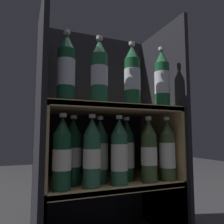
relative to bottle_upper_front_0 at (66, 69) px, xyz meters
name	(u,v)px	position (x,y,z in m)	size (l,w,h in m)	color
fridge_back_wall	(95,127)	(0.22, 0.33, -0.21)	(0.64, 0.02, 1.04)	black
fridge_side_left	(39,124)	(-0.08, 0.14, -0.21)	(0.02, 0.41, 1.04)	black
fridge_side_right	(162,126)	(0.53, 0.14, -0.21)	(0.02, 0.41, 1.04)	black
shelf_lower	(108,192)	(0.22, 0.13, -0.51)	(0.60, 0.37, 0.28)	tan
shelf_upper	(108,145)	(0.22, 0.13, -0.30)	(0.60, 0.37, 0.61)	tan
bottle_upper_front_0	(66,69)	(0.00, 0.00, 0.00)	(0.07, 0.07, 0.28)	#144228
bottle_upper_front_1	(99,73)	(0.14, 0.00, 0.00)	(0.07, 0.07, 0.28)	#1E5638
bottle_upper_front_2	(132,77)	(0.29, 0.00, 0.00)	(0.07, 0.07, 0.28)	#194C2D
bottle_upper_front_3	(162,80)	(0.44, 0.00, 0.00)	(0.07, 0.07, 0.28)	#194C2D
bottle_lower_front_0	(62,155)	(-0.01, 0.00, -0.33)	(0.07, 0.07, 0.28)	#144228
bottle_lower_front_1	(92,154)	(0.11, 0.00, -0.33)	(0.07, 0.07, 0.28)	#285B42
bottle_lower_front_2	(120,153)	(0.23, 0.00, -0.33)	(0.07, 0.07, 0.28)	#285B42
bottle_lower_front_3	(149,152)	(0.37, 0.00, -0.33)	(0.07, 0.07, 0.28)	#384C28
bottle_lower_front_4	(167,152)	(0.46, 0.00, -0.33)	(0.07, 0.07, 0.28)	#384C28
bottle_lower_back_0	(73,153)	(0.05, 0.08, -0.33)	(0.07, 0.07, 0.28)	#144228
bottle_lower_back_1	(100,152)	(0.17, 0.08, -0.33)	(0.07, 0.07, 0.28)	#285B42
bottle_lower_back_2	(127,152)	(0.30, 0.08, -0.33)	(0.07, 0.07, 0.28)	#144228
bottle_lower_back_3	(149,151)	(0.41, 0.08, -0.33)	(0.07, 0.07, 0.28)	#194C2D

